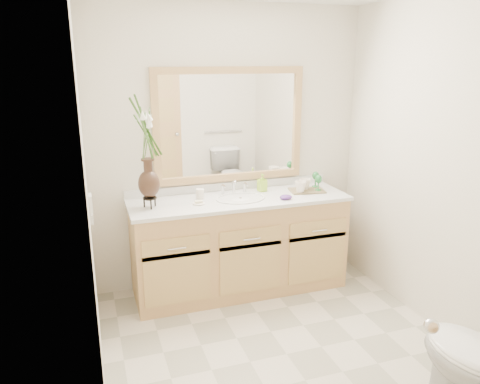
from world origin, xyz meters
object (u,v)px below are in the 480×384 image
object	(u,v)px
tumbler	(200,194)
toilet	(480,368)
flower_vase	(146,138)
tray	(307,191)
soap_bottle	(262,183)

from	to	relation	value
tumbler	toilet	bearing A→B (deg)	-63.38
flower_vase	tumbler	world-z (taller)	flower_vase
tumbler	tray	size ratio (longest dim) A/B	0.28
toilet	flower_vase	bearing A→B (deg)	-52.99
toilet	soap_bottle	xyz separation A→B (m)	(-0.44, 2.08, 0.53)
toilet	tumbler	bearing A→B (deg)	-63.38
tray	flower_vase	bearing A→B (deg)	-169.53
flower_vase	tray	xyz separation A→B (m)	(1.37, 0.03, -0.54)
flower_vase	tumbler	size ratio (longest dim) A/B	9.80
toilet	tray	distance (m)	2.00
flower_vase	tray	distance (m)	1.47
toilet	flower_vase	xyz separation A→B (m)	(-1.44, 1.92, 1.01)
tumbler	tray	world-z (taller)	tumbler
tumbler	soap_bottle	bearing A→B (deg)	5.12
flower_vase	soap_bottle	xyz separation A→B (m)	(1.00, 0.16, -0.48)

